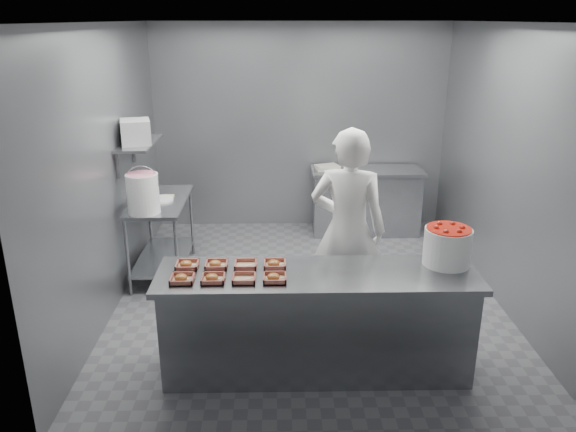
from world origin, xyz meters
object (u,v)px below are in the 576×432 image
(tray_5, at_px, (216,264))
(tray_3, at_px, (274,278))
(prep_table, at_px, (161,225))
(back_counter, at_px, (365,201))
(glaze_bucket, at_px, (143,193))
(tray_0, at_px, (182,278))
(tray_2, at_px, (244,278))
(tray_7, at_px, (274,264))
(tray_1, at_px, (213,278))
(tray_4, at_px, (187,265))
(tray_6, at_px, (246,264))
(appliance, at_px, (136,132))
(service_counter, at_px, (317,322))
(strawberry_tub, at_px, (447,245))
(worker, at_px, (348,230))

(tray_5, bearing_deg, tray_3, -28.21)
(prep_table, xyz_separation_m, back_counter, (2.55, 1.30, -0.14))
(tray_3, height_order, glaze_bucket, glaze_bucket)
(tray_0, relative_size, tray_2, 1.00)
(tray_7, bearing_deg, tray_1, -151.79)
(tray_3, distance_m, tray_4, 0.76)
(tray_6, xyz_separation_m, appliance, (-1.24, 1.72, 0.77))
(tray_7, bearing_deg, back_counter, 68.23)
(service_counter, height_order, prep_table, same)
(tray_5, bearing_deg, service_counter, -8.85)
(tray_5, distance_m, glaze_bucket, 1.66)
(tray_0, relative_size, strawberry_tub, 0.48)
(tray_1, relative_size, strawberry_tub, 0.48)
(tray_5, bearing_deg, glaze_bucket, 122.80)
(prep_table, distance_m, strawberry_tub, 3.30)
(back_counter, bearing_deg, strawberry_tub, -86.68)
(tray_2, xyz_separation_m, tray_6, (0.00, 0.26, 0.00))
(prep_table, relative_size, tray_2, 6.40)
(service_counter, distance_m, tray_4, 1.17)
(back_counter, relative_size, tray_4, 8.01)
(prep_table, relative_size, appliance, 3.50)
(tray_2, relative_size, appliance, 0.55)
(tray_7, bearing_deg, tray_3, -90.00)
(tray_1, bearing_deg, tray_3, 0.00)
(tray_2, bearing_deg, tray_3, -0.00)
(tray_1, height_order, appliance, appliance)
(service_counter, bearing_deg, worker, 66.69)
(appliance, bearing_deg, prep_table, 16.36)
(prep_table, distance_m, back_counter, 2.87)
(tray_2, distance_m, tray_3, 0.24)
(tray_0, distance_m, strawberry_tub, 2.17)
(prep_table, relative_size, glaze_bucket, 2.35)
(strawberry_tub, bearing_deg, tray_5, -179.36)
(tray_1, xyz_separation_m, tray_7, (0.48, 0.26, 0.00))
(tray_3, xyz_separation_m, worker, (0.68, 0.91, 0.04))
(tray_5, height_order, worker, worker)
(tray_3, height_order, tray_5, same)
(back_counter, xyz_separation_m, glaze_bucket, (-2.62, -1.74, 0.67))
(back_counter, xyz_separation_m, appliance, (-2.72, -1.40, 1.24))
(prep_table, relative_size, tray_7, 6.40)
(tray_5, bearing_deg, tray_0, -132.99)
(appliance, bearing_deg, tray_5, -74.74)
(tray_0, height_order, tray_2, tray_0)
(appliance, bearing_deg, tray_7, -64.16)
(worker, bearing_deg, prep_table, -16.65)
(tray_1, xyz_separation_m, tray_5, (0.00, 0.26, 0.00))
(prep_table, height_order, back_counter, same)
(tray_4, bearing_deg, worker, 24.96)
(tray_4, bearing_deg, service_counter, -6.88)
(back_counter, distance_m, glaze_bucket, 3.21)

